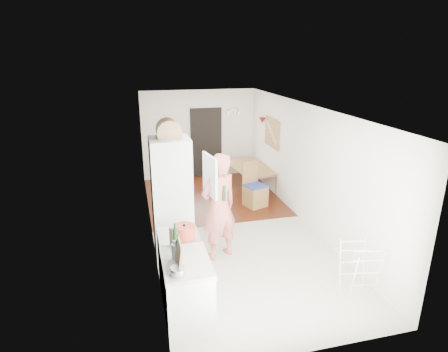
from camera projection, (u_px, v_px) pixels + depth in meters
name	position (u px, v px, depth m)	size (l,w,h in m)	color
room_shell	(231.00, 171.00, 7.39)	(3.20, 7.00, 2.50)	white
floor	(231.00, 228.00, 7.78)	(3.20, 7.00, 0.01)	beige
wood_floor_overlay	(212.00, 196.00, 9.48)	(3.20, 3.30, 0.01)	#501C09
sage_wall_panel	(156.00, 181.00, 4.99)	(0.02, 3.00, 1.30)	slate
tile_splashback	(163.00, 247.00, 4.71)	(0.02, 1.90, 0.50)	black
doorway_recess	(206.00, 143.00, 10.71)	(0.90, 0.04, 2.00)	black
base_cabinet	(187.00, 292.00, 5.00)	(0.60, 0.90, 0.86)	white
worktop	(186.00, 262.00, 4.85)	(0.62, 0.92, 0.06)	white
range_cooker	(180.00, 262.00, 5.69)	(0.60, 0.60, 0.88)	white
cooker_top	(178.00, 235.00, 5.54)	(0.60, 0.60, 0.04)	silver
fridge_housing	(172.00, 199.00, 6.43)	(0.66, 0.66, 2.15)	white
fridge_door	(210.00, 176.00, 6.15)	(0.56, 0.04, 0.70)	white
fridge_interior	(189.00, 172.00, 6.35)	(0.02, 0.52, 0.66)	white
pinboard	(272.00, 133.00, 9.40)	(0.03, 0.90, 0.70)	tan
pinboard_frame	(272.00, 133.00, 9.40)	(0.01, 0.94, 0.74)	#935E3D
wall_sconce	(262.00, 120.00, 9.93)	(0.18, 0.18, 0.16)	maroon
person	(219.00, 198.00, 6.37)	(0.82, 0.54, 2.25)	#D56D62
dining_table	(251.00, 178.00, 10.03)	(1.44, 0.80, 0.51)	#935E3D
dining_chair	(255.00, 185.00, 8.72)	(0.45, 0.45, 1.06)	#935E3D
stool	(222.00, 206.00, 8.32)	(0.33, 0.33, 0.43)	#935E3D
grey_drape	(221.00, 194.00, 8.18)	(0.41, 0.41, 0.18)	slate
drying_rack	(359.00, 270.00, 5.54)	(0.42, 0.38, 0.83)	white
bread_bin	(168.00, 131.00, 6.08)	(0.42, 0.39, 0.22)	tan
red_casserole	(184.00, 232.00, 5.41)	(0.32, 0.32, 0.19)	#D24029
steel_pan	(178.00, 271.00, 4.52)	(0.19, 0.19, 0.10)	silver
held_bottle	(224.00, 193.00, 6.24)	(0.06, 0.06, 0.28)	#1B421D
bottle_a	(179.00, 250.00, 4.79)	(0.07, 0.07, 0.31)	#1B421D
bottle_b	(176.00, 239.00, 5.08)	(0.07, 0.07, 0.30)	#1B421D
bottle_c	(175.00, 252.00, 4.83)	(0.09, 0.09, 0.22)	silver
pepper_mill_front	(176.00, 239.00, 5.15)	(0.06, 0.06, 0.22)	tan
pepper_mill_back	(171.00, 238.00, 5.20)	(0.06, 0.06, 0.21)	tan
chopping_boards	(179.00, 256.00, 4.60)	(0.04, 0.26, 0.36)	tan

